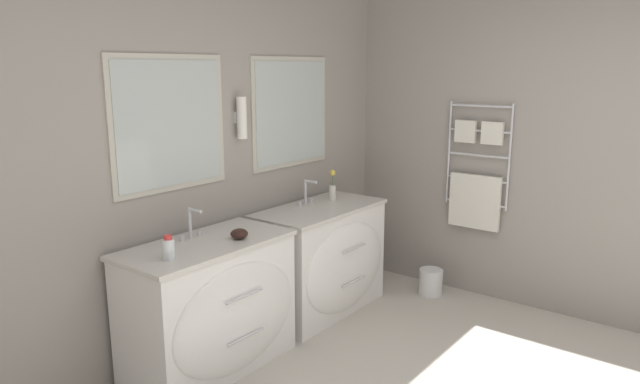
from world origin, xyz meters
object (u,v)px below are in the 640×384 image
vanity_left (213,307)px  vanity_right (324,259)px  flower_vase (333,188)px  amenity_bowl (239,234)px  toiletry_bottle (169,249)px  waste_bin (431,281)px

vanity_left → vanity_right: bearing=0.0°
vanity_right → flower_vase: size_ratio=4.43×
amenity_bowl → toiletry_bottle: bearing=177.5°
vanity_left → waste_bin: (1.97, -0.53, -0.31)m
vanity_right → flower_vase: flower_vase is taller
vanity_left → waste_bin: bearing=-15.0°
toiletry_bottle → amenity_bowl: toiletry_bottle is taller
toiletry_bottle → waste_bin: (2.32, -0.47, -0.79)m
flower_vase → toiletry_bottle: bearing=-175.0°
flower_vase → waste_bin: size_ratio=1.13×
toiletry_bottle → vanity_left: bearing=8.9°
waste_bin → vanity_right: bearing=147.3°
flower_vase → vanity_right: bearing=-158.3°
vanity_right → toiletry_bottle: (-1.50, -0.05, 0.48)m
toiletry_bottle → flower_vase: bearing=5.0°
toiletry_bottle → flower_vase: 1.76m
vanity_right → amenity_bowl: (-0.98, -0.08, 0.45)m
toiletry_bottle → waste_bin: size_ratio=0.66×
vanity_left → amenity_bowl: amenity_bowl is taller
vanity_left → toiletry_bottle: (-0.35, -0.05, 0.48)m
amenity_bowl → waste_bin: 2.00m
toiletry_bottle → flower_vase: (1.75, 0.15, 0.04)m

